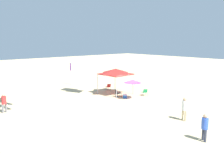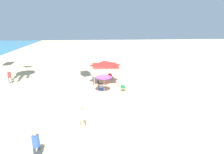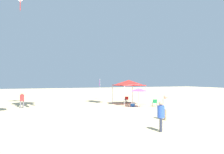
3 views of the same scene
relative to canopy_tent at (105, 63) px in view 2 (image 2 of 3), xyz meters
The scene contains 11 objects.
ground 3.79m from the canopy_tent, 165.99° to the left, with size 120.00×120.00×0.10m, color #D6BC8C.
canopy_tent is the anchor object (origin of this frame).
beach_umbrella 3.10m from the canopy_tent, behind, with size 1.86×1.86×2.15m.
folding_chair_left_of_tent 4.08m from the canopy_tent, 146.02° to the right, with size 0.79×0.74×0.82m.
folding_chair_facing_ocean 2.59m from the canopy_tent, 146.90° to the left, with size 0.65×0.73×0.82m.
folding_chair_right_of_tent 3.24m from the canopy_tent, 18.70° to the right, with size 0.73×0.65×0.82m.
cooler_box 3.26m from the canopy_tent, 166.46° to the left, with size 0.74×0.71×0.40m.
banner_flag 8.55m from the canopy_tent, ahead, with size 0.36×0.06×3.22m.
person_watching_sky 12.41m from the canopy_tent, 84.59° to the left, with size 0.41×0.45×1.72m.
person_near_umbrella 10.81m from the canopy_tent, 168.60° to the left, with size 0.48×0.45×1.88m.
person_beachcomber 14.32m from the canopy_tent, 161.18° to the left, with size 0.42×0.42×1.78m.
Camera 2 is at (-20.69, 0.30, 7.82)m, focal length 30.63 mm.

